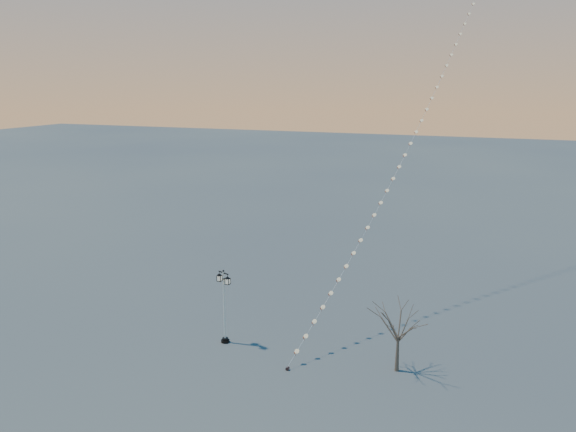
% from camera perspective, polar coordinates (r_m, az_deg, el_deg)
% --- Properties ---
extents(ground, '(300.00, 300.00, 0.00)m').
position_cam_1_polar(ground, '(34.54, -3.95, -14.52)').
color(ground, '#505250').
rests_on(ground, ground).
extents(street_lamp, '(1.15, 0.74, 4.78)m').
position_cam_1_polar(street_lamp, '(36.33, -6.33, -8.53)').
color(street_lamp, black).
rests_on(street_lamp, ground).
extents(bare_tree, '(2.28, 2.28, 3.79)m').
position_cam_1_polar(bare_tree, '(33.32, 10.89, -10.80)').
color(bare_tree, brown).
rests_on(bare_tree, ground).
extents(kite_train, '(9.09, 35.68, 30.35)m').
position_cam_1_polar(kite_train, '(45.91, 13.22, 11.65)').
color(kite_train, black).
rests_on(kite_train, ground).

